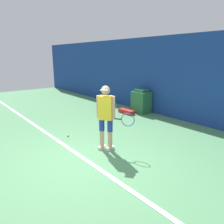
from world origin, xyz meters
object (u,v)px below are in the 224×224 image
Objects in this scene: covered_chair at (141,102)px; equipment_bag at (126,112)px; tennis_player at (106,115)px; tennis_ball at (68,136)px.

equipment_bag is (-0.25, -0.62, -0.40)m from covered_chair.
equipment_bag is (-2.40, 2.87, -0.85)m from tennis_player.
tennis_player is at bearing -50.10° from equipment_bag.
tennis_ball is at bearing -73.83° from equipment_bag.
tennis_player is at bearing -58.37° from covered_chair.
covered_chair is at bearing 86.21° from tennis_player.
tennis_ball is 0.09× the size of equipment_bag.
covered_chair is 1.33× the size of equipment_bag.
tennis_player is 1.66× the size of covered_chair.
covered_chair reaches higher than tennis_ball.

